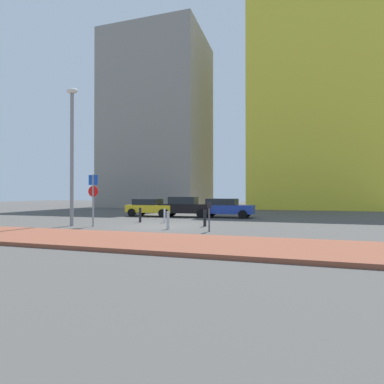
{
  "coord_description": "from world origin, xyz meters",
  "views": [
    {
      "loc": [
        6.74,
        -15.96,
        1.78
      ],
      "look_at": [
        0.5,
        3.98,
        1.94
      ],
      "focal_mm": 28.7,
      "sensor_mm": 36.0,
      "label": 1
    }
  ],
  "objects_px": {
    "parked_car_black": "(185,207)",
    "parking_sign_post": "(93,194)",
    "parked_car_yellow": "(151,207)",
    "street_lamp": "(72,146)",
    "parked_car_blue": "(225,207)",
    "traffic_bollard_edge": "(205,218)",
    "traffic_bollard_far": "(165,216)",
    "traffic_bollard_near": "(168,220)",
    "parking_meter": "(209,213)",
    "traffic_bollard_mid": "(140,215)"
  },
  "relations": [
    {
      "from": "parked_car_blue",
      "to": "street_lamp",
      "type": "bearing_deg",
      "value": -129.14
    },
    {
      "from": "traffic_bollard_near",
      "to": "parked_car_black",
      "type": "bearing_deg",
      "value": 102.8
    },
    {
      "from": "parking_sign_post",
      "to": "traffic_bollard_near",
      "type": "distance_m",
      "value": 4.62
    },
    {
      "from": "traffic_bollard_near",
      "to": "traffic_bollard_edge",
      "type": "bearing_deg",
      "value": 52.51
    },
    {
      "from": "parked_car_black",
      "to": "parked_car_yellow",
      "type": "bearing_deg",
      "value": -177.89
    },
    {
      "from": "parking_sign_post",
      "to": "traffic_bollard_near",
      "type": "bearing_deg",
      "value": 0.84
    },
    {
      "from": "street_lamp",
      "to": "traffic_bollard_far",
      "type": "distance_m",
      "value": 6.77
    },
    {
      "from": "parked_car_black",
      "to": "parking_meter",
      "type": "relative_size",
      "value": 3.01
    },
    {
      "from": "parked_car_blue",
      "to": "traffic_bollard_far",
      "type": "xyz_separation_m",
      "value": [
        -2.76,
        -5.46,
        -0.33
      ]
    },
    {
      "from": "parking_meter",
      "to": "traffic_bollard_edge",
      "type": "xyz_separation_m",
      "value": [
        -0.81,
        2.22,
        -0.45
      ]
    },
    {
      "from": "parking_sign_post",
      "to": "traffic_bollard_edge",
      "type": "xyz_separation_m",
      "value": [
        5.86,
        1.94,
        -1.35
      ]
    },
    {
      "from": "parked_car_black",
      "to": "street_lamp",
      "type": "distance_m",
      "value": 10.04
    },
    {
      "from": "parking_sign_post",
      "to": "parking_meter",
      "type": "bearing_deg",
      "value": -2.38
    },
    {
      "from": "parked_car_yellow",
      "to": "parking_sign_post",
      "type": "distance_m",
      "value": 8.42
    },
    {
      "from": "parking_meter",
      "to": "street_lamp",
      "type": "xyz_separation_m",
      "value": [
        -8.06,
        0.25,
        3.62
      ]
    },
    {
      "from": "parked_car_yellow",
      "to": "street_lamp",
      "type": "distance_m",
      "value": 9.23
    },
    {
      "from": "traffic_bollard_near",
      "to": "parked_car_blue",
      "type": "bearing_deg",
      "value": 81.63
    },
    {
      "from": "parking_sign_post",
      "to": "traffic_bollard_mid",
      "type": "height_order",
      "value": "parking_sign_post"
    },
    {
      "from": "parked_car_blue",
      "to": "traffic_bollard_near",
      "type": "bearing_deg",
      "value": -98.37
    },
    {
      "from": "parked_car_black",
      "to": "parking_sign_post",
      "type": "xyz_separation_m",
      "value": [
        -2.51,
        -8.45,
        1.0
      ]
    },
    {
      "from": "parked_car_black",
      "to": "traffic_bollard_edge",
      "type": "bearing_deg",
      "value": -62.78
    },
    {
      "from": "parked_car_blue",
      "to": "parking_meter",
      "type": "xyz_separation_m",
      "value": [
        0.99,
        -8.94,
        0.14
      ]
    },
    {
      "from": "parked_car_black",
      "to": "traffic_bollard_edge",
      "type": "relative_size",
      "value": 4.61
    },
    {
      "from": "street_lamp",
      "to": "traffic_bollard_far",
      "type": "height_order",
      "value": "street_lamp"
    },
    {
      "from": "parked_car_yellow",
      "to": "parked_car_black",
      "type": "xyz_separation_m",
      "value": [
        2.93,
        0.11,
        0.07
      ]
    },
    {
      "from": "traffic_bollard_mid",
      "to": "traffic_bollard_far",
      "type": "xyz_separation_m",
      "value": [
        1.64,
        0.09,
        -0.02
      ]
    },
    {
      "from": "parked_car_yellow",
      "to": "parking_meter",
      "type": "height_order",
      "value": "same"
    },
    {
      "from": "parking_sign_post",
      "to": "street_lamp",
      "type": "distance_m",
      "value": 3.05
    },
    {
      "from": "parked_car_black",
      "to": "traffic_bollard_far",
      "type": "relative_size",
      "value": 4.76
    },
    {
      "from": "parking_sign_post",
      "to": "traffic_bollard_edge",
      "type": "height_order",
      "value": "parking_sign_post"
    },
    {
      "from": "parked_car_yellow",
      "to": "parked_car_blue",
      "type": "distance_m",
      "value": 6.11
    },
    {
      "from": "parked_car_yellow",
      "to": "parked_car_black",
      "type": "distance_m",
      "value": 2.94
    },
    {
      "from": "parked_car_yellow",
      "to": "parked_car_black",
      "type": "relative_size",
      "value": 0.93
    },
    {
      "from": "parked_car_blue",
      "to": "traffic_bollard_edge",
      "type": "bearing_deg",
      "value": -88.5
    },
    {
      "from": "parked_car_yellow",
      "to": "traffic_bollard_near",
      "type": "xyz_separation_m",
      "value": [
        4.84,
        -8.28,
        -0.29
      ]
    },
    {
      "from": "parking_sign_post",
      "to": "traffic_bollard_far",
      "type": "relative_size",
      "value": 3.26
    },
    {
      "from": "parked_car_black",
      "to": "parking_meter",
      "type": "xyz_separation_m",
      "value": [
        4.16,
        -8.73,
        0.09
      ]
    },
    {
      "from": "parking_meter",
      "to": "traffic_bollard_near",
      "type": "xyz_separation_m",
      "value": [
        -2.25,
        0.34,
        -0.45
      ]
    },
    {
      "from": "parked_car_blue",
      "to": "traffic_bollard_edge",
      "type": "xyz_separation_m",
      "value": [
        0.18,
        -6.72,
        -0.31
      ]
    },
    {
      "from": "traffic_bollard_near",
      "to": "traffic_bollard_mid",
      "type": "relative_size",
      "value": 0.99
    },
    {
      "from": "traffic_bollard_edge",
      "to": "parked_car_yellow",
      "type": "bearing_deg",
      "value": 134.46
    },
    {
      "from": "parked_car_yellow",
      "to": "parking_meter",
      "type": "xyz_separation_m",
      "value": [
        7.09,
        -8.62,
        0.16
      ]
    },
    {
      "from": "parked_car_blue",
      "to": "traffic_bollard_near",
      "type": "relative_size",
      "value": 4.59
    },
    {
      "from": "parked_car_black",
      "to": "street_lamp",
      "type": "height_order",
      "value": "street_lamp"
    },
    {
      "from": "parking_meter",
      "to": "street_lamp",
      "type": "relative_size",
      "value": 0.18
    },
    {
      "from": "parked_car_blue",
      "to": "parking_sign_post",
      "type": "relative_size",
      "value": 1.46
    },
    {
      "from": "parking_sign_post",
      "to": "traffic_bollard_far",
      "type": "bearing_deg",
      "value": 47.68
    },
    {
      "from": "parked_car_black",
      "to": "parking_sign_post",
      "type": "relative_size",
      "value": 1.46
    },
    {
      "from": "parking_meter",
      "to": "traffic_bollard_edge",
      "type": "bearing_deg",
      "value": 110.08
    },
    {
      "from": "parked_car_black",
      "to": "traffic_bollard_near",
      "type": "xyz_separation_m",
      "value": [
        1.9,
        -8.39,
        -0.36
      ]
    }
  ]
}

